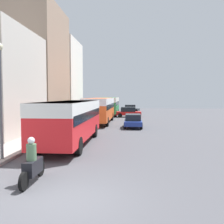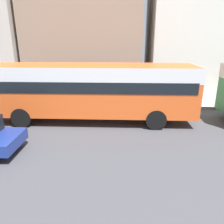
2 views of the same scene
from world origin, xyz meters
The scene contains 4 objects.
building_far_terrace centered at (-9.12, 21.03, 6.68)m, with size 5.85×8.71×13.36m.
building_end_row centered at (-9.29, 30.28, 5.81)m, with size 6.17×8.21×11.62m.
bus_following centered at (-1.77, 22.34, 1.95)m, with size 2.66×10.88×2.99m.
pedestrian_near_curb centered at (-4.53, 17.49, 1.02)m, with size 0.41×0.41×1.72m.
Camera 2 is at (9.52, 23.98, 4.22)m, focal length 35.00 mm.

